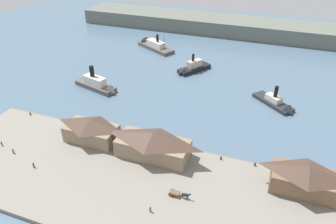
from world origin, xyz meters
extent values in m
plane|color=slate|center=(0.00, 0.00, 0.00)|extent=(320.00, 320.00, 0.00)
cube|color=gray|center=(0.00, -22.00, 0.60)|extent=(110.00, 36.00, 1.20)
cube|color=#666159|center=(0.00, -3.60, 0.50)|extent=(110.00, 0.80, 1.00)
cube|color=#847056|center=(-18.37, -9.81, 3.63)|extent=(15.27, 7.92, 4.86)
pyramid|color=#473328|center=(-18.37, -9.81, 7.32)|extent=(15.57, 8.32, 2.52)
cube|color=#847056|center=(1.42, -10.25, 3.73)|extent=(20.01, 8.53, 5.07)
pyramid|color=#473328|center=(1.42, -10.25, 7.52)|extent=(20.41, 8.96, 2.51)
cube|color=brown|center=(40.89, -9.71, 3.76)|extent=(16.10, 8.25, 5.11)
pyramid|color=#473328|center=(40.89, -9.71, 7.41)|extent=(16.42, 8.66, 2.20)
cube|color=brown|center=(11.94, -22.28, 2.05)|extent=(2.44, 1.44, 0.50)
cylinder|color=#4C3828|center=(11.20, -21.56, 1.80)|extent=(1.20, 0.10, 1.20)
cylinder|color=#4C3828|center=(11.20, -23.00, 1.80)|extent=(1.20, 0.10, 1.20)
ellipsoid|color=black|center=(14.56, -22.28, 2.30)|extent=(2.00, 0.70, 0.90)
ellipsoid|color=black|center=(15.66, -22.28, 2.85)|extent=(0.70, 0.32, 0.44)
cylinder|color=black|center=(15.16, -22.08, 1.70)|extent=(0.16, 0.16, 1.00)
cylinder|color=black|center=(15.16, -22.48, 1.70)|extent=(0.16, 0.16, 1.00)
cylinder|color=black|center=(13.96, -22.08, 1.70)|extent=(0.16, 0.16, 1.00)
cylinder|color=black|center=(13.96, -22.48, 1.70)|extent=(0.16, 0.16, 1.00)
cylinder|color=#3D4C42|center=(8.39, -28.80, 1.90)|extent=(0.41, 0.41, 1.39)
sphere|color=#CCA889|center=(8.39, -28.80, 2.72)|extent=(0.25, 0.25, 0.25)
cylinder|color=#33384C|center=(-26.57, -25.83, 1.92)|extent=(0.42, 0.42, 1.44)
sphere|color=#CCA889|center=(-26.57, -25.83, 2.77)|extent=(0.26, 0.26, 0.26)
cylinder|color=#33384C|center=(-41.71, -21.44, 1.84)|extent=(0.38, 0.38, 1.29)
sphere|color=#CCA889|center=(-41.71, -21.44, 2.61)|extent=(0.24, 0.24, 0.24)
cylinder|color=#4C3D33|center=(-35.96, -23.05, 1.90)|extent=(0.41, 0.41, 1.39)
sphere|color=#CCA889|center=(-35.96, -23.05, 2.72)|extent=(0.25, 0.25, 0.25)
cylinder|color=black|center=(-45.58, -5.00, 1.65)|extent=(0.44, 0.44, 0.90)
cylinder|color=black|center=(28.72, -4.91, 1.65)|extent=(0.44, 0.44, 0.90)
cylinder|color=black|center=(19.63, -5.49, 1.65)|extent=(0.44, 0.44, 0.90)
cube|color=#23282D|center=(30.61, 32.75, 0.66)|extent=(15.54, 14.33, 1.32)
cone|color=#23282D|center=(36.73, 27.52, 0.66)|extent=(5.18, 5.37, 4.58)
cube|color=beige|center=(30.61, 32.75, 2.33)|extent=(6.41, 6.07, 2.04)
cylinder|color=black|center=(30.98, 32.44, 5.38)|extent=(1.35, 1.35, 4.05)
cube|color=#514C47|center=(-30.24, 69.81, 0.88)|extent=(22.35, 16.60, 1.75)
cone|color=#514C47|center=(-39.75, 75.14, 0.88)|extent=(6.42, 7.27, 6.14)
cube|color=silver|center=(-30.24, 69.81, 3.04)|extent=(11.30, 8.64, 2.57)
cylinder|color=black|center=(-28.96, 69.09, 6.20)|extent=(1.24, 1.24, 3.75)
cylinder|color=brown|center=(-24.54, 66.62, 5.12)|extent=(0.24, 0.24, 6.74)
cube|color=#514C47|center=(-36.37, 21.39, 0.92)|extent=(18.83, 9.86, 1.84)
cone|color=#514C47|center=(-27.65, 19.03, 0.92)|extent=(4.39, 5.48, 4.80)
cube|color=silver|center=(-36.37, 21.39, 3.43)|extent=(9.94, 5.85, 3.18)
cylinder|color=black|center=(-37.40, 21.67, 7.11)|extent=(1.77, 1.77, 4.19)
cube|color=black|center=(-4.30, 50.98, 0.90)|extent=(12.64, 15.57, 1.81)
cone|color=black|center=(-8.62, 44.53, 0.90)|extent=(5.14, 4.73, 4.32)
cube|color=#B2A893|center=(-4.30, 50.98, 3.32)|extent=(6.05, 7.12, 3.02)
cylinder|color=black|center=(-4.82, 50.19, 6.42)|extent=(1.06, 1.06, 3.19)
cube|color=#60665B|center=(0.00, 110.00, 4.00)|extent=(180.00, 24.00, 8.00)
camera|label=1|loc=(28.87, -72.94, 58.07)|focal=33.61mm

